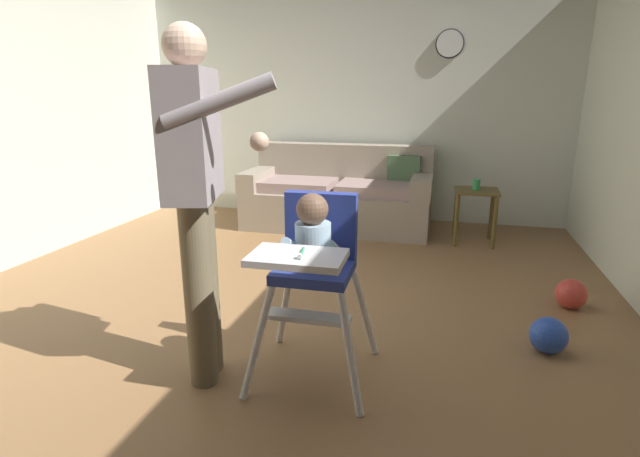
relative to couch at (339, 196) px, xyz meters
The scene contains 10 objects.
ground 2.42m from the couch, 89.66° to the right, with size 6.32×7.36×0.10m, color olive.
wall_far 1.09m from the couch, 88.45° to the left, with size 5.52×0.06×2.57m, color silver.
couch is the anchor object (origin of this frame).
high_chair 2.92m from the couch, 80.07° to the right, with size 0.62×0.74×0.96m.
adult_standing 3.06m from the couch, 90.46° to the right, with size 0.60×0.49×1.69m.
toy_ball 2.89m from the couch, 53.83° to the right, with size 0.20×0.20×0.20m, color #284CB7.
toy_ball_second 2.58m from the couch, 40.30° to the right, with size 0.20×0.20×0.20m, color #D13D33.
side_table 1.42m from the couch, 11.54° to the right, with size 0.40×0.40×0.52m.
sippy_cup 1.43m from the couch, 11.60° to the right, with size 0.07×0.07×0.10m, color green.
wall_clock 1.94m from the couch, 24.56° to the left, with size 0.29×0.04×0.29m.
Camera 1 is at (1.06, -2.57, 1.39)m, focal length 26.99 mm.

